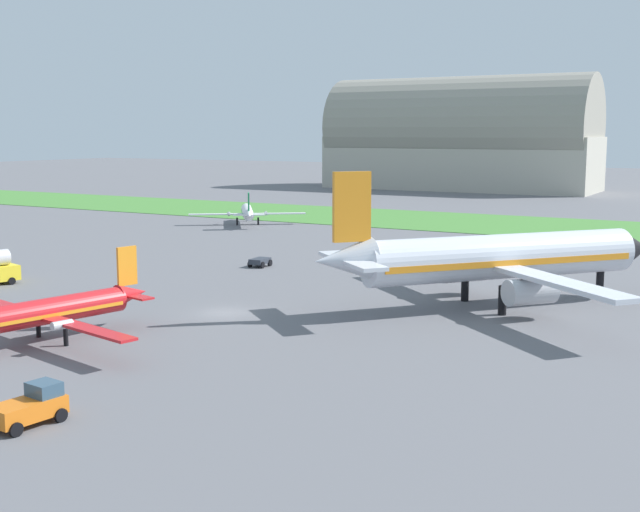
# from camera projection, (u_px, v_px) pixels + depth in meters

# --- Properties ---
(ground_plane) EXTENTS (600.00, 600.00, 0.00)m
(ground_plane) POSITION_uv_depth(u_px,v_px,m) (225.00, 313.00, 65.97)
(ground_plane) COLOR slate
(grass_taxiway_strip) EXTENTS (360.00, 28.00, 0.08)m
(grass_taxiway_strip) POSITION_uv_depth(u_px,v_px,m) (501.00, 224.00, 129.26)
(grass_taxiway_strip) COLOR #478438
(grass_taxiway_strip) RESTS_ON ground_plane
(airplane_taxiing_turboprop) EXTENTS (15.40, 13.62, 5.47)m
(airplane_taxiing_turboprop) POSITION_uv_depth(u_px,v_px,m) (247.00, 212.00, 128.68)
(airplane_taxiing_turboprop) COLOR white
(airplane_taxiing_turboprop) RESTS_ON ground_plane
(airplane_foreground_turboprop) EXTENTS (19.70, 16.97, 5.97)m
(airplane_foreground_turboprop) POSITION_uv_depth(u_px,v_px,m) (43.00, 312.00, 56.20)
(airplane_foreground_turboprop) COLOR red
(airplane_foreground_turboprop) RESTS_ON ground_plane
(airplane_midfield_jet) EXTENTS (26.02, 26.66, 11.38)m
(airplane_midfield_jet) POSITION_uv_depth(u_px,v_px,m) (495.00, 258.00, 67.64)
(airplane_midfield_jet) COLOR silver
(airplane_midfield_jet) RESTS_ON ground_plane
(pushback_tug_near_gate) EXTENTS (2.43, 3.80, 1.95)m
(pushback_tug_near_gate) POSITION_uv_depth(u_px,v_px,m) (30.00, 406.00, 40.64)
(pushback_tug_near_gate) COLOR orange
(pushback_tug_near_gate) RESTS_ON ground_plane
(baggage_cart_midfield) EXTENTS (1.90, 2.49, 0.90)m
(baggage_cart_midfield) POSITION_uv_depth(u_px,v_px,m) (260.00, 261.00, 88.54)
(baggage_cart_midfield) COLOR #2D333D
(baggage_cart_midfield) RESTS_ON ground_plane
(hangar_distant) EXTENTS (67.11, 25.32, 28.21)m
(hangar_distant) POSITION_uv_depth(u_px,v_px,m) (460.00, 139.00, 207.82)
(hangar_distant) COLOR #B2AD9E
(hangar_distant) RESTS_ON ground_plane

